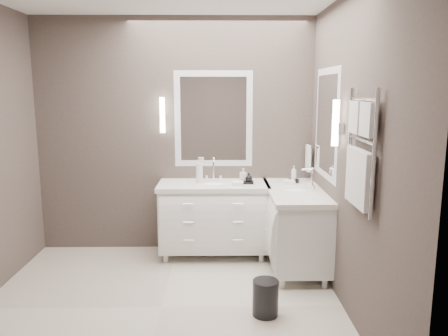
{
  "coord_description": "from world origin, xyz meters",
  "views": [
    {
      "loc": [
        0.5,
        -3.56,
        1.89
      ],
      "look_at": [
        0.56,
        0.7,
        1.12
      ],
      "focal_mm": 35.0,
      "sensor_mm": 36.0,
      "label": 1
    }
  ],
  "objects_px": {
    "towel_ladder": "(360,158)",
    "vanity_back": "(214,214)",
    "vanity_right": "(295,223)",
    "waste_bin": "(265,298)"
  },
  "relations": [
    {
      "from": "vanity_right",
      "to": "towel_ladder",
      "type": "distance_m",
      "value": 1.6
    },
    {
      "from": "vanity_right",
      "to": "vanity_back",
      "type": "bearing_deg",
      "value": 159.62
    },
    {
      "from": "towel_ladder",
      "to": "waste_bin",
      "type": "xyz_separation_m",
      "value": [
        -0.65,
        0.26,
        -1.24
      ]
    },
    {
      "from": "vanity_back",
      "to": "waste_bin",
      "type": "distance_m",
      "value": 1.48
    },
    {
      "from": "vanity_back",
      "to": "towel_ladder",
      "type": "xyz_separation_m",
      "value": [
        1.1,
        -1.63,
        0.91
      ]
    },
    {
      "from": "vanity_right",
      "to": "waste_bin",
      "type": "relative_size",
      "value": 4.04
    },
    {
      "from": "vanity_right",
      "to": "waste_bin",
      "type": "xyz_separation_m",
      "value": [
        -0.43,
        -1.04,
        -0.33
      ]
    },
    {
      "from": "towel_ladder",
      "to": "vanity_back",
      "type": "bearing_deg",
      "value": 124.1
    },
    {
      "from": "vanity_back",
      "to": "waste_bin",
      "type": "bearing_deg",
      "value": -71.75
    },
    {
      "from": "vanity_back",
      "to": "towel_ladder",
      "type": "height_order",
      "value": "towel_ladder"
    }
  ]
}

